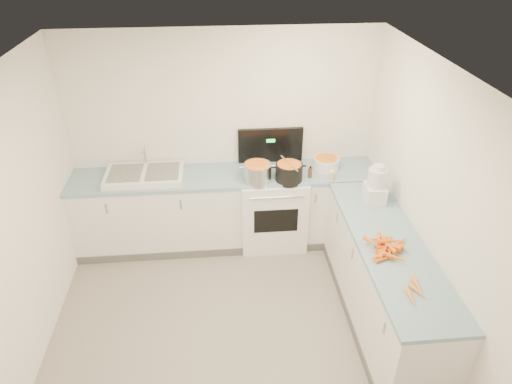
{
  "coord_description": "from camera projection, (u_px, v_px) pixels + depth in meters",
  "views": [
    {
      "loc": [
        -0.06,
        -2.85,
        3.47
      ],
      "look_at": [
        0.3,
        1.1,
        1.05
      ],
      "focal_mm": 32.0,
      "sensor_mm": 36.0,
      "label": 1
    }
  ],
  "objects": [
    {
      "name": "food_processor",
      "position": [
        376.0,
        186.0,
        4.62
      ],
      "size": [
        0.22,
        0.26,
        0.41
      ],
      "color": "white",
      "rests_on": "counter_right"
    },
    {
      "name": "wall_left",
      "position": [
        0.0,
        258.0,
        3.44
      ],
      "size": [
        0.0,
        4.0,
        2.5
      ],
      "primitive_type": null,
      "rotation": [
        1.57,
        0.0,
        1.57
      ],
      "color": "white",
      "rests_on": "ground"
    },
    {
      "name": "wall_right",
      "position": [
        445.0,
        232.0,
        3.72
      ],
      "size": [
        0.0,
        4.0,
        2.5
      ],
      "primitive_type": null,
      "rotation": [
        1.57,
        0.0,
        -1.57
      ],
      "color": "white",
      "rests_on": "ground"
    },
    {
      "name": "black_pot",
      "position": [
        289.0,
        173.0,
        5.04
      ],
      "size": [
        0.39,
        0.39,
        0.21
      ],
      "primitive_type": "cylinder",
      "rotation": [
        0.0,
        0.0,
        -0.41
      ],
      "color": "black",
      "rests_on": "stove"
    },
    {
      "name": "stove",
      "position": [
        272.0,
        207.0,
        5.46
      ],
      "size": [
        0.76,
        0.65,
        1.36
      ],
      "color": "white",
      "rests_on": "ground"
    },
    {
      "name": "counter_right",
      "position": [
        383.0,
        281.0,
        4.35
      ],
      "size": [
        0.62,
        2.2,
        0.94
      ],
      "color": "white",
      "rests_on": "ground"
    },
    {
      "name": "ceiling",
      "position": [
        225.0,
        90.0,
        2.93
      ],
      "size": [
        3.5,
        4.0,
        0.0
      ],
      "primitive_type": null,
      "rotation": [
        3.14,
        0.0,
        0.0
      ],
      "color": "white",
      "rests_on": "ground"
    },
    {
      "name": "peelings",
      "position": [
        124.0,
        174.0,
        5.03
      ],
      "size": [
        0.18,
        0.26,
        0.01
      ],
      "color": "tan",
      "rests_on": "sink"
    },
    {
      "name": "peeled_carrots",
      "position": [
        415.0,
        291.0,
        3.55
      ],
      "size": [
        0.15,
        0.3,
        0.04
      ],
      "color": "orange",
      "rests_on": "counter_right"
    },
    {
      "name": "floor",
      "position": [
        235.0,
        351.0,
        4.23
      ],
      "size": [
        3.5,
        4.0,
        0.0
      ],
      "primitive_type": null,
      "color": "gray",
      "rests_on": "ground"
    },
    {
      "name": "mixing_bowl",
      "position": [
        326.0,
        163.0,
        5.27
      ],
      "size": [
        0.3,
        0.3,
        0.14
      ],
      "primitive_type": "cylinder",
      "rotation": [
        0.0,
        0.0,
        0.01
      ],
      "color": "white",
      "rests_on": "counter_back"
    },
    {
      "name": "extract_bottle",
      "position": [
        310.0,
        173.0,
        5.1
      ],
      "size": [
        0.05,
        0.05,
        0.11
      ],
      "primitive_type": "cylinder",
      "color": "#593319",
      "rests_on": "counter_back"
    },
    {
      "name": "carrot_pile",
      "position": [
        388.0,
        247.0,
        3.99
      ],
      "size": [
        0.44,
        0.4,
        0.09
      ],
      "color": "orange",
      "rests_on": "counter_right"
    },
    {
      "name": "wooden_spoon",
      "position": [
        289.0,
        163.0,
        4.98
      ],
      "size": [
        0.14,
        0.38,
        0.02
      ],
      "primitive_type": "cylinder",
      "rotation": [
        1.57,
        0.0,
        0.33
      ],
      "color": "#AD7A47",
      "rests_on": "black_pot"
    },
    {
      "name": "steel_pot",
      "position": [
        258.0,
        173.0,
        5.02
      ],
      "size": [
        0.35,
        0.35,
        0.23
      ],
      "primitive_type": "cylinder",
      "rotation": [
        0.0,
        0.0,
        0.15
      ],
      "color": "silver",
      "rests_on": "stove"
    },
    {
      "name": "spice_jar",
      "position": [
        332.0,
        176.0,
        5.05
      ],
      "size": [
        0.06,
        0.06,
        0.1
      ],
      "primitive_type": "cylinder",
      "color": "#E5B266",
      "rests_on": "counter_back"
    },
    {
      "name": "wall_back",
      "position": [
        223.0,
        138.0,
        5.28
      ],
      "size": [
        3.5,
        0.0,
        2.5
      ],
      "primitive_type": null,
      "rotation": [
        1.57,
        0.0,
        0.0
      ],
      "color": "white",
      "rests_on": "ground"
    },
    {
      "name": "counter_back",
      "position": [
        226.0,
        209.0,
        5.43
      ],
      "size": [
        3.5,
        0.62,
        0.94
      ],
      "color": "white",
      "rests_on": "ground"
    },
    {
      "name": "sink",
      "position": [
        144.0,
        175.0,
        5.1
      ],
      "size": [
        0.86,
        0.52,
        0.31
      ],
      "color": "white",
      "rests_on": "counter_back"
    }
  ]
}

